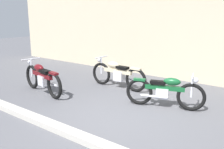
# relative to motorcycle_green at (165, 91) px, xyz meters

# --- Properties ---
(ground_plane) EXTENTS (40.00, 40.00, 0.00)m
(ground_plane) POSITION_rel_motorcycle_green_xyz_m (-0.42, -1.19, -0.42)
(ground_plane) COLOR #56565B
(building_wall) EXTENTS (18.00, 0.30, 3.16)m
(building_wall) POSITION_rel_motorcycle_green_xyz_m (-0.42, 2.90, 1.16)
(building_wall) COLOR beige
(building_wall) RESTS_ON ground_plane
(curb_strip) EXTENTS (18.00, 0.24, 0.12)m
(curb_strip) POSITION_rel_motorcycle_green_xyz_m (-0.42, -2.46, -0.36)
(curb_strip) COLOR #B7B2A8
(curb_strip) RESTS_ON ground_plane
(motorcycle_green) EXTENTS (1.87, 0.79, 0.87)m
(motorcycle_green) POSITION_rel_motorcycle_green_xyz_m (0.00, 0.00, 0.00)
(motorcycle_green) COLOR black
(motorcycle_green) RESTS_ON ground_plane
(motorcycle_cream) EXTENTS (2.05, 0.57, 0.92)m
(motorcycle_cream) POSITION_rel_motorcycle_green_xyz_m (-1.96, 0.68, 0.03)
(motorcycle_cream) COLOR black
(motorcycle_cream) RESTS_ON ground_plane
(motorcycle_maroon) EXTENTS (2.07, 0.64, 0.94)m
(motorcycle_maroon) POSITION_rel_motorcycle_green_xyz_m (-3.34, -1.09, 0.03)
(motorcycle_maroon) COLOR black
(motorcycle_maroon) RESTS_ON ground_plane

